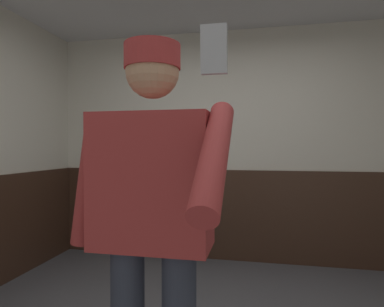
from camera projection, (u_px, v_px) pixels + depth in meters
name	position (u px, v px, depth m)	size (l,w,h in m)	color
wall_back	(228.00, 146.00, 3.73)	(4.65, 0.12, 2.62)	beige
wainscot_band_back	(227.00, 215.00, 3.67)	(4.05, 0.03, 1.03)	#382319
urinal_solo	(191.00, 193.00, 3.60)	(0.40, 0.34, 1.24)	white
person	(152.00, 216.00, 1.30)	(0.69, 0.60, 1.70)	#2D3342
cell_phone	(214.00, 50.00, 0.73)	(0.06, 0.02, 0.11)	#A5A8B2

